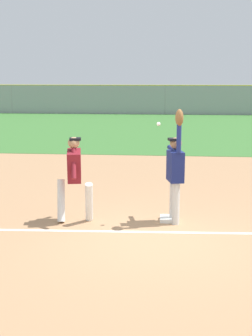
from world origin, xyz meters
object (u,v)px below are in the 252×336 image
object	(u,v)px
first_base	(169,219)
parked_car_blue	(120,102)
fielder	(176,168)
parked_car_silver	(63,102)
runner	(74,173)
baseball	(159,124)
parked_car_tan	(241,103)
parked_car_white	(186,103)

from	to	relation	value
first_base	parked_car_blue	xyz separation A→B (m)	(-4.17, 30.66, 0.63)
fielder	parked_car_blue	size ratio (longest dim) A/B	0.51
first_base	parked_car_blue	distance (m)	30.95
parked_car_silver	runner	bearing A→B (deg)	-75.77
fielder	parked_car_blue	xyz separation A→B (m)	(-4.27, 30.78, -0.45)
fielder	baseball	bearing A→B (deg)	-7.49
parked_car_silver	parked_car_tan	bearing A→B (deg)	3.47
runner	parked_car_white	world-z (taller)	runner
first_base	parked_car_tan	xyz separation A→B (m)	(6.02, 30.59, 0.63)
parked_car_blue	parked_car_white	distance (m)	5.58
parked_car_silver	parked_car_tan	world-z (taller)	same
baseball	parked_car_tan	distance (m)	31.41
fielder	parked_car_tan	world-z (taller)	fielder
runner	baseball	xyz separation A→B (m)	(1.64, 0.07, 0.98)
runner	first_base	bearing A→B (deg)	-2.88
parked_car_silver	parked_car_blue	distance (m)	4.86
parked_car_silver	baseball	bearing A→B (deg)	-72.81
baseball	parked_car_white	size ratio (longest dim) A/B	0.02
fielder	runner	distance (m)	1.99
first_base	parked_car_white	xyz separation A→B (m)	(1.40, 30.23, 0.63)
parked_car_silver	parked_car_blue	size ratio (longest dim) A/B	0.99
runner	parked_car_white	bearing A→B (deg)	73.90
parked_car_tan	runner	bearing A→B (deg)	-101.81
runner	parked_car_blue	xyz separation A→B (m)	(-2.28, 30.89, -0.32)
first_base	parked_car_silver	distance (m)	31.27
parked_car_tan	baseball	bearing A→B (deg)	-98.94
parked_car_white	fielder	bearing A→B (deg)	-98.36
baseball	parked_car_tan	world-z (taller)	baseball
parked_car_blue	parked_car_tan	world-z (taller)	same
parked_car_silver	parked_car_white	distance (m)	10.38
parked_car_white	parked_car_blue	bearing A→B (deg)	169.70
parked_car_silver	fielder	bearing A→B (deg)	-72.19
baseball	parked_car_blue	bearing A→B (deg)	97.26
first_base	parked_car_white	world-z (taller)	parked_car_white
fielder	parked_car_blue	world-z (taller)	fielder
parked_car_silver	parked_car_white	size ratio (longest dim) A/B	0.97
baseball	parked_car_blue	world-z (taller)	baseball
runner	fielder	bearing A→B (deg)	-6.83
runner	parked_car_silver	xyz separation A→B (m)	(-7.09, 30.18, -0.32)
first_base	parked_car_tan	size ratio (longest dim) A/B	0.08
first_base	fielder	size ratio (longest dim) A/B	0.17
parked_car_blue	parked_car_white	size ratio (longest dim) A/B	0.98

